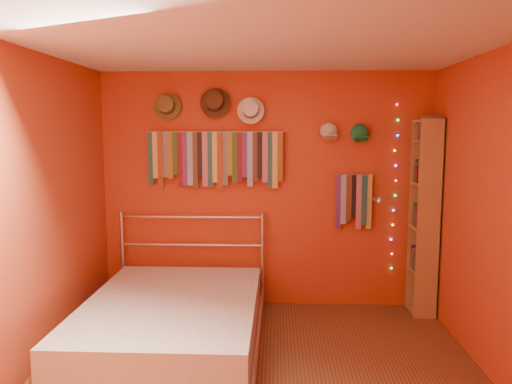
# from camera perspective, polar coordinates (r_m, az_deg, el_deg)

# --- Properties ---
(ground) EXTENTS (3.50, 3.50, 0.00)m
(ground) POSITION_cam_1_polar(r_m,az_deg,el_deg) (4.02, 0.59, -21.05)
(ground) COLOR #55381D
(ground) RESTS_ON ground
(back_wall) EXTENTS (3.50, 0.02, 2.50)m
(back_wall) POSITION_cam_1_polar(r_m,az_deg,el_deg) (5.33, 1.18, 0.19)
(back_wall) COLOR #A63A1A
(back_wall) RESTS_ON ground
(right_wall) EXTENTS (0.02, 3.50, 2.50)m
(right_wall) POSITION_cam_1_polar(r_m,az_deg,el_deg) (3.95, 26.92, -3.07)
(right_wall) COLOR #A63A1A
(right_wall) RESTS_ON ground
(left_wall) EXTENTS (0.02, 3.50, 2.50)m
(left_wall) POSITION_cam_1_polar(r_m,az_deg,el_deg) (4.05, -25.04, -2.74)
(left_wall) COLOR #A63A1A
(left_wall) RESTS_ON ground
(ceiling) EXTENTS (3.50, 3.50, 0.02)m
(ceiling) POSITION_cam_1_polar(r_m,az_deg,el_deg) (3.59, 0.64, 16.82)
(ceiling) COLOR white
(ceiling) RESTS_ON back_wall
(tie_rack) EXTENTS (1.45, 0.03, 0.61)m
(tie_rack) POSITION_cam_1_polar(r_m,az_deg,el_deg) (5.27, -4.69, 4.03)
(tie_rack) COLOR silver
(tie_rack) RESTS_ON back_wall
(small_tie_rack) EXTENTS (0.40, 0.03, 0.58)m
(small_tie_rack) POSITION_cam_1_polar(r_m,az_deg,el_deg) (5.33, 11.13, -0.80)
(small_tie_rack) COLOR silver
(small_tie_rack) RESTS_ON back_wall
(fedora_olive) EXTENTS (0.29, 0.16, 0.28)m
(fedora_olive) POSITION_cam_1_polar(r_m,az_deg,el_deg) (5.32, -10.19, 9.70)
(fedora_olive) COLOR brown
(fedora_olive) RESTS_ON back_wall
(fedora_brown) EXTENTS (0.32, 0.17, 0.31)m
(fedora_brown) POSITION_cam_1_polar(r_m,az_deg,el_deg) (5.23, -4.74, 10.24)
(fedora_brown) COLOR #492E1A
(fedora_brown) RESTS_ON back_wall
(fedora_white) EXTENTS (0.28, 0.15, 0.28)m
(fedora_white) POSITION_cam_1_polar(r_m,az_deg,el_deg) (5.20, -0.63, 9.39)
(fedora_white) COLOR white
(fedora_white) RESTS_ON back_wall
(cap_white) EXTENTS (0.18, 0.23, 0.18)m
(cap_white) POSITION_cam_1_polar(r_m,az_deg,el_deg) (5.26, 8.33, 6.85)
(cap_white) COLOR beige
(cap_white) RESTS_ON back_wall
(cap_green) EXTENTS (0.18, 0.23, 0.18)m
(cap_green) POSITION_cam_1_polar(r_m,az_deg,el_deg) (5.30, 11.76, 6.58)
(cap_green) COLOR #1B7B46
(cap_green) RESTS_ON back_wall
(fairy_lights) EXTENTS (0.05, 0.02, 1.75)m
(fairy_lights) POSITION_cam_1_polar(r_m,az_deg,el_deg) (5.42, 15.55, 0.43)
(fairy_lights) COLOR #FF3333
(fairy_lights) RESTS_ON back_wall
(reading_lamp) EXTENTS (0.07, 0.31, 0.09)m
(reading_lamp) POSITION_cam_1_polar(r_m,az_deg,el_deg) (5.20, 13.85, -0.97)
(reading_lamp) COLOR silver
(reading_lamp) RESTS_ON back_wall
(bookshelf) EXTENTS (0.25, 0.34, 2.00)m
(bookshelf) POSITION_cam_1_polar(r_m,az_deg,el_deg) (5.37, 19.12, -2.66)
(bookshelf) COLOR #A6764A
(bookshelf) RESTS_ON ground
(bed) EXTENTS (1.56, 2.13, 1.03)m
(bed) POSITION_cam_1_polar(r_m,az_deg,el_deg) (4.53, -9.58, -14.46)
(bed) COLOR silver
(bed) RESTS_ON ground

